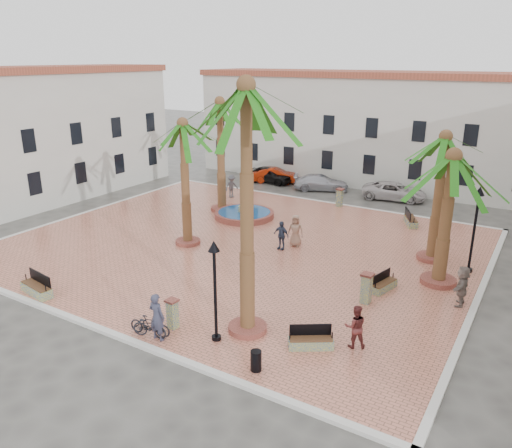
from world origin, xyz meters
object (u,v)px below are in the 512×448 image
object	(u,v)px
bollard_e	(366,288)
pedestrian_east	(462,286)
palm_s	(246,113)
bench_se	(311,342)
pedestrian_fountain_b	(281,235)
car_red	(275,175)
bicycle_b	(151,326)
pedestrian_north	(232,186)
bench_e	(384,285)
lamppost_e	(476,215)
lamppost_s	(215,274)
bench_s	(37,288)
cyclist_a	(157,317)
car_white	(394,191)
palm_sw	(183,138)
palm_e	(452,174)
pedestrian_fountain_a	(296,231)
bollard_se	(172,313)
litter_bin	(256,361)
cyclist_b	(355,326)
palm_ne	(444,153)
bench_ne	(411,220)
bollard_n	(340,197)
car_black	(270,175)
bicycle_a	(148,325)
fountain	(244,213)
car_silver	(321,183)
palm_nw	(220,115)

from	to	relation	value
bollard_e	pedestrian_east	bearing A→B (deg)	28.67
palm_s	bench_se	xyz separation A→B (m)	(2.72, 0.18, -8.38)
pedestrian_fountain_b	car_red	size ratio (longest dim) A/B	0.42
bicycle_b	pedestrian_north	bearing A→B (deg)	5.18
bollard_e	pedestrian_fountain_b	xyz separation A→B (m)	(-6.41, 3.82, 0.10)
bench_e	lamppost_e	world-z (taller)	lamppost_e
lamppost_s	bench_s	bearing A→B (deg)	-173.10
cyclist_a	car_white	xyz separation A→B (m)	(1.72, 25.26, -0.45)
palm_sw	palm_e	world-z (taller)	palm_sw
pedestrian_fountain_a	bollard_se	bearing A→B (deg)	-104.14
bench_se	car_red	bearing A→B (deg)	89.06
palm_e	litter_bin	bearing A→B (deg)	-109.80
bench_e	cyclist_b	bearing A→B (deg)	-159.56
palm_ne	pedestrian_north	bearing A→B (deg)	163.72
palm_sw	litter_bin	distance (m)	14.47
palm_s	car_red	xyz separation A→B (m)	(-11.58, 22.90, -8.12)
bicycle_b	bench_ne	bearing A→B (deg)	-34.55
bench_e	lamppost_e	distance (m)	6.04
bench_ne	pedestrian_fountain_a	distance (m)	8.80
pedestrian_north	pedestrian_east	size ratio (longest dim) A/B	0.97
bollard_n	car_black	world-z (taller)	bollard_n
palm_ne	car_red	bearing A→B (deg)	144.91
bench_se	bench_e	bearing A→B (deg)	49.56
lamppost_s	bollard_n	distance (m)	19.97
bench_se	cyclist_b	distance (m)	1.78
litter_bin	pedestrian_fountain_b	size ratio (longest dim) A/B	0.46
palm_e	bicycle_b	world-z (taller)	palm_e
bicycle_a	pedestrian_fountain_b	size ratio (longest dim) A/B	1.02
fountain	palm_s	world-z (taller)	palm_s
pedestrian_east	car_silver	bearing A→B (deg)	-140.31
palm_ne	bench_s	world-z (taller)	palm_ne
palm_ne	pedestrian_fountain_b	size ratio (longest dim) A/B	4.17
lamppost_s	lamppost_e	bearing A→B (deg)	58.98
palm_nw	bench_ne	size ratio (longest dim) A/B	4.05
litter_bin	pedestrian_east	size ratio (longest dim) A/B	0.41
bench_ne	car_black	world-z (taller)	car_black
palm_ne	palm_nw	bearing A→B (deg)	174.07
lamppost_s	bollard_se	bearing A→B (deg)	-174.66
palm_nw	lamppost_s	size ratio (longest dim) A/B	1.94
pedestrian_fountain_a	bench_e	bearing A→B (deg)	-40.02
palm_s	bollard_e	size ratio (longest dim) A/B	6.93
bench_ne	bicycle_a	xyz separation A→B (m)	(-5.12, -19.28, 0.17)
palm_nw	bench_s	size ratio (longest dim) A/B	4.00
bench_ne	lamppost_e	bearing A→B (deg)	-168.22
cyclist_a	bicycle_a	size ratio (longest dim) A/B	1.14
palm_s	bench_s	distance (m)	13.31
fountain	litter_bin	distance (m)	17.72
palm_ne	lamppost_e	xyz separation A→B (m)	(2.02, -0.70, -2.81)
bollard_e	pedestrian_north	bearing A→B (deg)	142.49
palm_s	pedestrian_fountain_a	distance (m)	12.52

